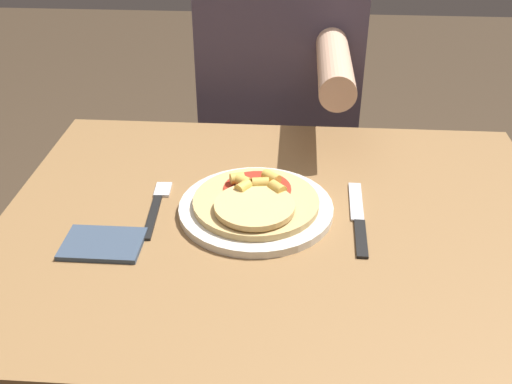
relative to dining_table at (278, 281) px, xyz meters
name	(u,v)px	position (x,y,z in m)	size (l,w,h in m)	color
dining_table	(278,281)	(0.00, 0.00, 0.00)	(0.94, 0.73, 0.73)	olive
plate	(256,208)	(-0.04, 0.02, 0.14)	(0.26, 0.26, 0.01)	silver
pizza	(256,201)	(-0.04, 0.01, 0.16)	(0.21, 0.21, 0.04)	tan
fork	(157,205)	(-0.21, 0.02, 0.14)	(0.03, 0.18, 0.00)	black
knife	(358,219)	(0.13, 0.01, 0.14)	(0.03, 0.22, 0.00)	black
napkin	(103,244)	(-0.27, -0.09, 0.14)	(0.12, 0.09, 0.01)	#38475B
person_diner	(280,94)	(-0.02, 0.59, 0.11)	(0.39, 0.52, 1.21)	#2D2D38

